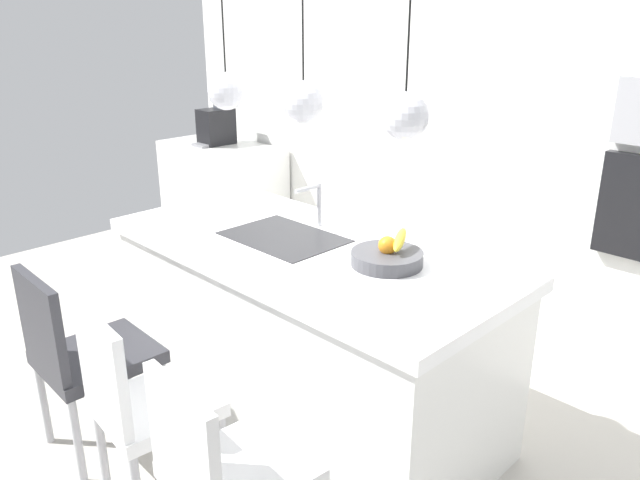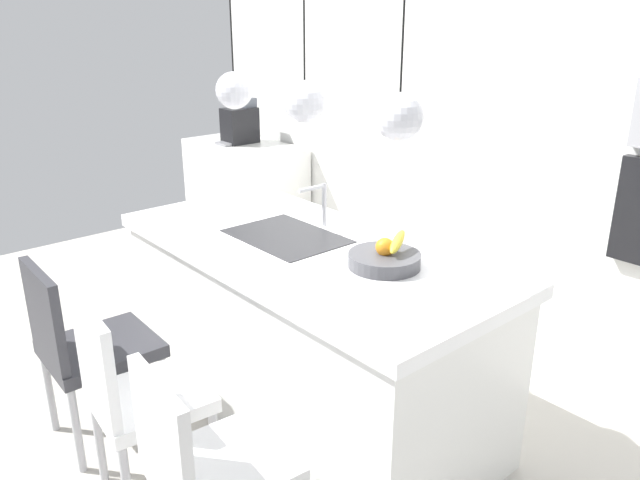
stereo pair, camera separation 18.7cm
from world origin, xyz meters
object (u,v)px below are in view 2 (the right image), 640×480
at_px(fruit_bowl, 385,257).
at_px(chair_near, 85,343).
at_px(coffee_machine, 240,124).
at_px(chair_middle, 134,393).
at_px(chair_far, 205,464).

bearing_deg(fruit_bowl, chair_near, -132.24).
bearing_deg(coffee_machine, fruit_bowl, -22.71).
relative_size(fruit_bowl, chair_middle, 0.35).
relative_size(chair_near, chair_middle, 1.02).
bearing_deg(fruit_bowl, coffee_machine, 157.29).
bearing_deg(chair_near, chair_middle, 0.52).
height_order(coffee_machine, chair_middle, coffee_machine).
height_order(fruit_bowl, coffee_machine, coffee_machine).
height_order(chair_near, chair_far, chair_near).
height_order(coffee_machine, chair_near, coffee_machine).
bearing_deg(chair_far, fruit_bowl, 97.41).
bearing_deg(coffee_machine, chair_middle, -41.57).
bearing_deg(chair_far, chair_middle, -179.88).
relative_size(fruit_bowl, chair_far, 0.36).
bearing_deg(coffee_machine, chair_far, -36.07).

